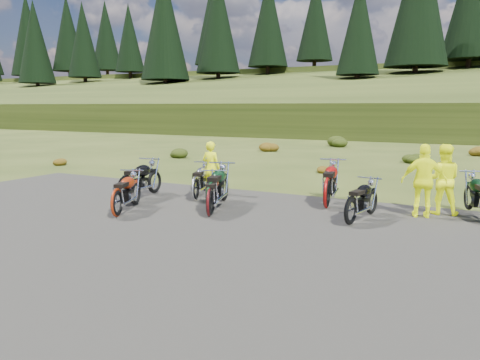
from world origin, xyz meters
The scene contains 35 objects.
ground centered at (0.00, 0.00, 0.00)m, with size 300.00×300.00×0.00m, color #2F3F15.
gravel_pad centered at (0.00, -2.00, 0.00)m, with size 20.00×12.00×0.04m, color black.
hill_slope centered at (0.00, 50.00, 0.00)m, with size 300.00×46.00×3.00m, color #293511, non-canonical shape.
hill_plateau centered at (0.00, 110.00, 0.00)m, with size 300.00×90.00×9.17m, color #293511.
conifer_5 centered at (-105.00, 78.00, 18.16)m, with size 6.16×6.16×16.00m.
conifer_8 centered at (-87.00, 65.00, 18.57)m, with size 7.92×7.92×20.00m.
conifer_9 centered at (-81.00, 71.00, 19.26)m, with size 7.48×7.48×19.00m.
conifer_10 centered at (-75.00, 77.00, 19.16)m, with size 7.04×7.04×18.00m.
conifer_11 centered at (-69.00, 52.00, 14.47)m, with size 6.60×6.60×17.00m.
conifer_12 centered at (-63.00, 58.00, 15.17)m, with size 6.16×6.16×16.00m.
conifer_13 centered at (-57.00, 64.00, 15.86)m, with size 5.72×5.72×15.00m.
conifer_14 centered at (-51.00, 70.00, 16.55)m, with size 5.28×5.28×14.00m.
conifer_15 centered at (-45.00, 76.00, 20.16)m, with size 7.92×7.92×20.00m.
conifer_16 centered at (-39.00, 51.00, 15.28)m, with size 7.48×7.48×19.00m.
conifer_17 centered at (-33.00, 57.00, 15.97)m, with size 7.04×7.04×18.00m.
conifer_18 centered at (-27.00, 63.00, 16.66)m, with size 6.60×6.60×17.00m.
conifer_19 centered at (-21.00, 69.00, 17.36)m, with size 6.16×6.16×16.00m.
conifer_20 centered at (-15.00, 75.00, 17.65)m, with size 5.72×5.72×15.00m.
conifer_21 centered at (-9.00, 50.00, 12.56)m, with size 5.28×5.28×14.00m.
shrub_0 centered at (-12.00, 6.00, 0.23)m, with size 0.77×0.77×0.45m, color #65360C.
shrub_1 centered at (-9.10, 11.30, 0.31)m, with size 1.03×1.03×0.61m, color black.
shrub_2 centered at (-6.20, 16.60, 0.38)m, with size 1.30×1.30×0.77m, color #65360C.
shrub_3 centered at (-3.30, 21.90, 0.46)m, with size 1.56×1.56×0.92m, color black.
shrub_4 centered at (-0.40, 9.20, 0.23)m, with size 0.77×0.77×0.45m, color #65360C.
shrub_5 centered at (2.50, 14.50, 0.31)m, with size 1.03×1.03×0.61m, color black.
motorcycle_0 centered at (-3.41, 0.59, 0.00)m, with size 2.25×0.75×1.18m, color black, non-canonical shape.
motorcycle_1 centered at (-2.48, -0.81, 0.00)m, with size 2.02×0.67×1.06m, color maroon, non-canonical shape.
motorcycle_2 centered at (-0.60, 0.57, 0.00)m, with size 2.30×0.77×1.20m, color black, non-canonical shape.
motorcycle_3 centered at (-1.88, 1.81, 0.00)m, with size 1.98×0.66×1.04m, color #A5A6A9, non-canonical shape.
motorcycle_4 centered at (-0.45, 0.25, 0.00)m, with size 2.00×0.67×1.05m, color #450B0D, non-canonical shape.
motorcycle_5 centered at (2.86, 1.05, 0.00)m, with size 1.92×0.64×1.01m, color black, non-canonical shape.
motorcycle_6 centered at (1.83, 2.55, 0.00)m, with size 2.34×0.78×1.23m, color maroon, non-canonical shape.
person_middle centered at (-1.98, 2.88, 0.83)m, with size 0.60×0.39×1.65m, color #F4FF0D.
person_right_a centered at (4.61, 3.22, 0.89)m, with size 0.87×0.67×1.78m, color #F4FF0D.
person_right_b centered at (4.24, 2.64, 0.91)m, with size 1.06×0.44×1.82m, color #F4FF0D.
Camera 1 is at (5.44, -9.45, 2.75)m, focal length 35.00 mm.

